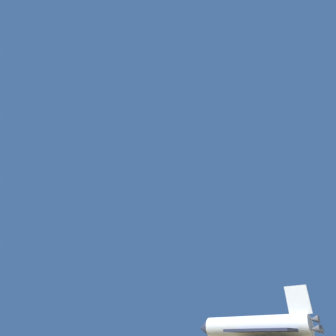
{
  "coord_description": "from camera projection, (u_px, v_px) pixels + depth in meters",
  "views": [
    {
      "loc": [
        -51.51,
        89.53,
        1.88
      ],
      "look_at": [
        -0.65,
        36.11,
        47.1
      ],
      "focal_mm": 30.06,
      "sensor_mm": 36.0,
      "label": 1
    }
  ],
  "objects": [
    {
      "name": "space_shuttle",
      "position": [
        254.0,
        327.0,
        86.38
      ],
      "size": [
        38.78,
        25.85,
        15.8
      ],
      "rotation": [
        0.0,
        0.0,
        0.11
      ],
      "color": "white",
      "rests_on": "ground"
    }
  ]
}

